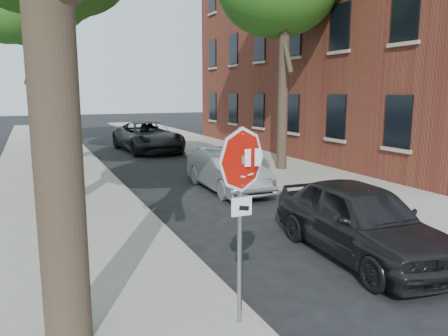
# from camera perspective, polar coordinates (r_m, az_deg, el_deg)

# --- Properties ---
(ground) EXTENTS (120.00, 120.00, 0.00)m
(ground) POSITION_cam_1_polar(r_m,az_deg,el_deg) (6.52, 7.89, -19.04)
(ground) COLOR black
(ground) RESTS_ON ground
(sidewalk_left) EXTENTS (4.00, 55.00, 0.12)m
(sidewalk_left) POSITION_cam_1_polar(r_m,az_deg,el_deg) (17.12, -21.53, -1.17)
(sidewalk_left) COLOR gray
(sidewalk_left) RESTS_ON ground
(sidewalk_right) EXTENTS (4.00, 55.00, 0.12)m
(sidewalk_right) POSITION_cam_1_polar(r_m,az_deg,el_deg) (19.35, 4.44, 0.71)
(sidewalk_right) COLOR gray
(sidewalk_right) RESTS_ON ground
(curb_left) EXTENTS (0.12, 55.00, 0.13)m
(curb_left) POSITION_cam_1_polar(r_m,az_deg,el_deg) (17.30, -14.75, -0.67)
(curb_left) COLOR #9E9384
(curb_left) RESTS_ON ground
(curb_right) EXTENTS (0.12, 55.00, 0.13)m
(curb_right) POSITION_cam_1_polar(r_m,az_deg,el_deg) (18.48, -1.18, 0.32)
(curb_right) COLOR #9E9384
(curb_right) RESTS_ON ground
(apartment_building) EXTENTS (12.20, 20.20, 15.30)m
(apartment_building) POSITION_cam_1_polar(r_m,az_deg,el_deg) (25.80, 19.23, 19.45)
(apartment_building) COLOR maroon
(apartment_building) RESTS_ON ground
(stop_sign) EXTENTS (0.76, 0.34, 2.61)m
(stop_sign) POSITION_cam_1_polar(r_m,az_deg,el_deg) (5.48, 2.26, -2.72)
(stop_sign) COLOR gray
(stop_sign) RESTS_ON sidewalk_left
(tree_far) EXTENTS (5.29, 4.91, 9.33)m
(tree_far) POSITION_cam_1_polar(r_m,az_deg,el_deg) (26.26, -24.00, 18.00)
(tree_far) COLOR black
(tree_far) RESTS_ON sidewalk_left
(car_a) EXTENTS (2.00, 4.38, 1.46)m
(car_a) POSITION_cam_1_polar(r_m,az_deg,el_deg) (8.82, 17.39, -6.46)
(car_a) COLOR black
(car_a) RESTS_ON ground
(car_b) EXTENTS (1.50, 4.14, 1.36)m
(car_b) POSITION_cam_1_polar(r_m,az_deg,el_deg) (14.01, 0.40, -0.23)
(car_b) COLOR gray
(car_b) RESTS_ON ground
(car_d) EXTENTS (3.01, 5.85, 1.58)m
(car_d) POSITION_cam_1_polar(r_m,az_deg,el_deg) (23.67, -9.93, 4.05)
(car_d) COLOR black
(car_d) RESTS_ON ground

